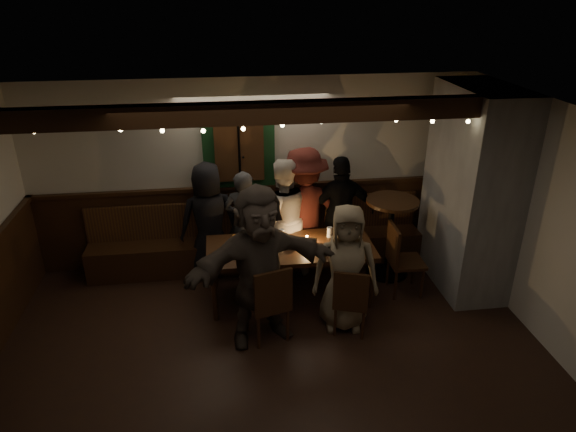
{
  "coord_description": "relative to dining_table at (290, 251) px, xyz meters",
  "views": [
    {
      "loc": [
        -0.43,
        -4.11,
        3.7
      ],
      "look_at": [
        0.34,
        1.6,
        1.05
      ],
      "focal_mm": 32.0,
      "sensor_mm": 36.0,
      "label": 1
    }
  ],
  "objects": [
    {
      "name": "room",
      "position": [
        0.73,
        0.02,
        0.41
      ],
      "size": [
        6.02,
        5.01,
        2.62
      ],
      "color": "black",
      "rests_on": "ground"
    },
    {
      "name": "dining_table",
      "position": [
        0.0,
        0.0,
        0.0
      ],
      "size": [
        2.05,
        0.88,
        0.89
      ],
      "color": "black",
      "rests_on": "ground"
    },
    {
      "name": "chair_near_left",
      "position": [
        -0.34,
        -0.83,
        -0.14
      ],
      "size": [
        0.53,
        0.53,
        0.95
      ],
      "color": "black",
      "rests_on": "ground"
    },
    {
      "name": "chair_near_right",
      "position": [
        0.57,
        -0.84,
        -0.19
      ],
      "size": [
        0.49,
        0.49,
        0.85
      ],
      "color": "black",
      "rests_on": "ground"
    },
    {
      "name": "chair_end",
      "position": [
        1.39,
        -0.07,
        -0.13
      ],
      "size": [
        0.44,
        0.44,
        0.95
      ],
      "color": "black",
      "rests_on": "ground"
    },
    {
      "name": "high_top",
      "position": [
        1.41,
        0.41,
        0.03
      ],
      "size": [
        0.69,
        0.69,
        1.1
      ],
      "color": "black",
      "rests_on": "ground"
    },
    {
      "name": "person_a",
      "position": [
        -0.98,
        0.75,
        0.13
      ],
      "size": [
        0.86,
        0.64,
        1.6
      ],
      "primitive_type": "imported",
      "rotation": [
        0.0,
        0.0,
        3.32
      ],
      "color": "black",
      "rests_on": "ground"
    },
    {
      "name": "person_b",
      "position": [
        -0.52,
        0.68,
        0.08
      ],
      "size": [
        0.62,
        0.5,
        1.49
      ],
      "primitive_type": "imported",
      "rotation": [
        0.0,
        0.0,
        2.85
      ],
      "color": "#2D2D2E",
      "rests_on": "ground"
    },
    {
      "name": "person_c",
      "position": [
        -0.02,
        0.64,
        0.16
      ],
      "size": [
        0.87,
        0.71,
        1.65
      ],
      "primitive_type": "imported",
      "rotation": [
        0.0,
        0.0,
        3.26
      ],
      "color": "#BDB2A8",
      "rests_on": "ground"
    },
    {
      "name": "person_d",
      "position": [
        0.29,
        0.73,
        0.21
      ],
      "size": [
        1.27,
        0.97,
        1.75
      ],
      "primitive_type": "imported",
      "rotation": [
        0.0,
        0.0,
        3.46
      ],
      "color": "#3D1410",
      "rests_on": "ground"
    },
    {
      "name": "person_e",
      "position": [
        0.8,
        0.71,
        0.14
      ],
      "size": [
        0.98,
        0.47,
        1.62
      ],
      "primitive_type": "imported",
      "rotation": [
        0.0,
        0.0,
        3.23
      ],
      "color": "black",
      "rests_on": "ground"
    },
    {
      "name": "person_f",
      "position": [
        -0.43,
        -0.75,
        0.25
      ],
      "size": [
        1.79,
        0.96,
        1.84
      ],
      "primitive_type": "imported",
      "rotation": [
        0.0,
        0.0,
        0.26
      ],
      "color": "#41362E",
      "rests_on": "ground"
    },
    {
      "name": "person_g",
      "position": [
        0.54,
        -0.66,
        0.09
      ],
      "size": [
        0.81,
        0.59,
        1.52
      ],
      "primitive_type": "imported",
      "rotation": [
        0.0,
        0.0,
        -0.14
      ],
      "color": "#837157",
      "rests_on": "ground"
    }
  ]
}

